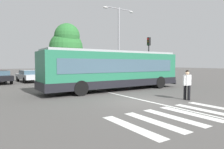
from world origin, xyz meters
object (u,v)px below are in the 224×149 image
(twin_arm_street_lamp, at_px, (119,36))
(background_tree_right, at_px, (66,45))
(parked_car_red, at_px, (92,73))
(parked_car_blue, at_px, (110,73))
(parked_car_teal, at_px, (52,75))
(pedestrian_crossing_street, at_px, (187,83))
(traffic_light_far_corner, at_px, (149,52))
(city_transit_bus, at_px, (114,70))
(bus_stop_shelter, at_px, (140,61))
(parked_car_charcoal, at_px, (74,74))
(parked_car_silver, at_px, (29,75))

(twin_arm_street_lamp, height_order, background_tree_right, twin_arm_street_lamp)
(parked_car_red, xyz_separation_m, background_tree_right, (-2.01, 4.16, 4.10))
(parked_car_red, xyz_separation_m, parked_car_blue, (2.69, -0.35, 0.00))
(parked_car_teal, relative_size, twin_arm_street_lamp, 0.52)
(pedestrian_crossing_street, relative_size, traffic_light_far_corner, 0.34)
(parked_car_teal, height_order, parked_car_red, same)
(city_transit_bus, relative_size, bus_stop_shelter, 2.63)
(pedestrian_crossing_street, xyz_separation_m, parked_car_teal, (-2.74, 16.70, -0.20))
(parked_car_teal, bearing_deg, parked_car_charcoal, 2.76)
(background_tree_right, bearing_deg, parked_car_charcoal, -99.14)
(parked_car_blue, bearing_deg, bus_stop_shelter, -66.75)
(parked_car_blue, relative_size, twin_arm_street_lamp, 0.53)
(twin_arm_street_lamp, bearing_deg, parked_car_red, 107.22)
(parked_car_red, relative_size, bus_stop_shelter, 1.04)
(pedestrian_crossing_street, distance_m, parked_car_silver, 17.71)
(pedestrian_crossing_street, distance_m, background_tree_right, 21.42)
(background_tree_right, bearing_deg, twin_arm_street_lamp, -68.45)
(parked_car_silver, xyz_separation_m, twin_arm_street_lamp, (9.41, -4.35, 4.63))
(parked_car_silver, relative_size, traffic_light_far_corner, 0.93)
(pedestrian_crossing_street, height_order, parked_car_charcoal, pedestrian_crossing_street)
(traffic_light_far_corner, bearing_deg, city_transit_bus, -153.27)
(pedestrian_crossing_street, distance_m, bus_stop_shelter, 14.37)
(city_transit_bus, xyz_separation_m, parked_car_teal, (-1.66, 10.85, -0.82))
(city_transit_bus, height_order, pedestrian_crossing_street, city_transit_bus)
(parked_car_blue, bearing_deg, parked_car_red, 172.61)
(city_transit_bus, bearing_deg, bus_stop_shelter, 38.03)
(parked_car_charcoal, height_order, parked_car_red, same)
(traffic_light_far_corner, bearing_deg, pedestrian_crossing_street, -122.41)
(pedestrian_crossing_street, relative_size, parked_car_charcoal, 0.37)
(pedestrian_crossing_street, xyz_separation_m, parked_car_silver, (-5.34, 16.89, -0.20))
(traffic_light_far_corner, xyz_separation_m, background_tree_right, (-5.25, 11.66, 1.52))
(traffic_light_far_corner, height_order, background_tree_right, background_tree_right)
(parked_car_silver, relative_size, parked_car_teal, 1.02)
(bus_stop_shelter, bearing_deg, parked_car_red, 134.66)
(twin_arm_street_lamp, bearing_deg, traffic_light_far_corner, -59.00)
(twin_arm_street_lamp, bearing_deg, city_transit_bus, -127.57)
(city_transit_bus, distance_m, twin_arm_street_lamp, 9.26)
(parked_car_teal, height_order, bus_stop_shelter, bus_stop_shelter)
(parked_car_silver, distance_m, parked_car_blue, 10.76)
(parked_car_teal, distance_m, parked_car_red, 5.46)
(parked_car_red, bearing_deg, traffic_light_far_corner, -66.63)
(twin_arm_street_lamp, bearing_deg, bus_stop_shelter, -3.67)
(traffic_light_far_corner, relative_size, background_tree_right, 0.64)
(parked_car_silver, xyz_separation_m, traffic_light_far_corner, (11.31, -7.49, 2.58))
(parked_car_blue, relative_size, background_tree_right, 0.58)
(parked_car_silver, xyz_separation_m, background_tree_right, (6.05, 4.17, 4.10))
(pedestrian_crossing_street, height_order, twin_arm_street_lamp, twin_arm_street_lamp)
(pedestrian_crossing_street, bearing_deg, parked_car_charcoal, 89.89)
(traffic_light_far_corner, relative_size, bus_stop_shelter, 1.14)
(parked_car_teal, distance_m, bus_stop_shelter, 11.00)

